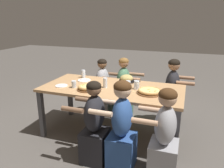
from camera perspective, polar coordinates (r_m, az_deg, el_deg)
The scene contains 19 objects.
ground_plane at distance 3.63m, azimuth 0.00°, elevation -12.82°, with size 18.00×18.00×0.00m, color #514C47.
dining_table at distance 3.33m, azimuth 0.00°, elevation -2.14°, with size 2.11×0.98×0.79m.
pizza_board_main at distance 3.08m, azimuth 9.85°, elevation -1.88°, with size 0.36×0.36×0.06m.
pizza_board_second at distance 3.20m, azimuth -6.44°, elevation -0.93°, with size 0.30×0.30×0.07m.
skillet_bowl at distance 3.55m, azimuth 3.83°, elevation 1.29°, with size 0.35×0.24×0.13m.
empty_plate_a at distance 3.44m, azimuth -13.06°, elevation -0.43°, with size 0.19×0.19×0.02m.
empty_plate_b at distance 3.67m, azimuth -7.27°, elevation 0.97°, with size 0.21×0.21×0.02m.
cocktail_glass_blue at distance 3.16m, azimuth 4.43°, elevation -0.93°, with size 0.07×0.07×0.12m.
drinking_glass_a at distance 3.84m, azimuth -7.48°, elevation 2.56°, with size 0.07×0.07×0.14m.
drinking_glass_b at distance 3.26m, azimuth 4.20°, elevation -0.25°, with size 0.08×0.08×0.11m.
drinking_glass_c at distance 3.26m, azimuth -1.79°, elevation 0.32°, with size 0.06×0.06×0.15m.
drinking_glass_d at distance 3.22m, azimuth 6.45°, elevation -0.36°, with size 0.08×0.08×0.13m.
drinking_glass_e at distance 3.32m, azimuth -9.92°, elevation -0.17°, with size 0.07×0.07×0.11m.
diner_far_right at distance 3.90m, azimuth 15.35°, elevation -2.74°, with size 0.51×0.40×1.15m.
diner_near_right at distance 2.61m, azimuth 13.46°, elevation -13.49°, with size 0.51×0.40×1.09m.
diner_near_midright at distance 2.68m, azimuth 2.53°, elevation -11.60°, with size 0.51×0.40×1.13m.
diner_near_center at distance 2.81m, azimuth -4.59°, elevation -11.00°, with size 0.51×0.40×1.09m.
diner_far_center at distance 4.04m, azimuth 3.01°, elevation -1.72°, with size 0.51×0.40×1.12m.
diner_far_midleft at distance 4.18m, azimuth -2.45°, elevation -1.41°, with size 0.51×0.40×1.07m.
Camera 1 is at (1.05, -2.96, 1.82)m, focal length 35.00 mm.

